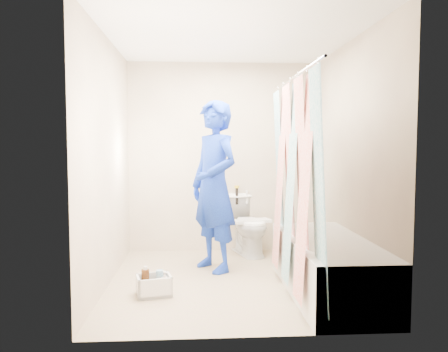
{
  "coord_description": "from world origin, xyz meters",
  "views": [
    {
      "loc": [
        -0.34,
        -4.27,
        1.35
      ],
      "look_at": [
        -0.04,
        0.46,
        1.02
      ],
      "focal_mm": 35.0,
      "sensor_mm": 36.0,
      "label": 1
    }
  ],
  "objects": [
    {
      "name": "wall_back",
      "position": [
        0.0,
        1.3,
        1.2
      ],
      "size": [
        2.4,
        0.02,
        2.4
      ],
      "primitive_type": "cube",
      "color": "beige",
      "rests_on": "ground"
    },
    {
      "name": "tank_internals",
      "position": [
        0.21,
        1.26,
        0.73
      ],
      "size": [
        0.18,
        0.08,
        0.24
      ],
      "color": "black",
      "rests_on": "toilet"
    },
    {
      "name": "plumber",
      "position": [
        -0.15,
        0.41,
        0.92
      ],
      "size": [
        0.74,
        0.8,
        1.84
      ],
      "primitive_type": "imported",
      "rotation": [
        0.0,
        0.0,
        -0.98
      ],
      "color": "#1043A9",
      "rests_on": "ground"
    },
    {
      "name": "wall_right",
      "position": [
        1.2,
        0.0,
        1.2
      ],
      "size": [
        0.02,
        2.6,
        2.4
      ],
      "primitive_type": "cube",
      "color": "beige",
      "rests_on": "ground"
    },
    {
      "name": "tank_lid",
      "position": [
        0.33,
        0.97,
        0.43
      ],
      "size": [
        0.49,
        0.31,
        0.03
      ],
      "primitive_type": "cube",
      "rotation": [
        0.0,
        0.0,
        0.27
      ],
      "color": "white",
      "rests_on": "toilet"
    },
    {
      "name": "curtain_rod",
      "position": [
        0.52,
        -0.43,
        1.95
      ],
      "size": [
        0.02,
        1.9,
        0.02
      ],
      "primitive_type": "cylinder",
      "rotation": [
        1.57,
        0.0,
        0.0
      ],
      "color": "silver",
      "rests_on": "wall_back"
    },
    {
      "name": "bathtub",
      "position": [
        0.85,
        -0.43,
        0.27
      ],
      "size": [
        0.7,
        1.75,
        0.5
      ],
      "color": "silver",
      "rests_on": "ground"
    },
    {
      "name": "wall_left",
      "position": [
        -1.2,
        0.0,
        1.2
      ],
      "size": [
        0.02,
        2.6,
        2.4
      ],
      "primitive_type": "cube",
      "color": "beige",
      "rests_on": "ground"
    },
    {
      "name": "ceiling",
      "position": [
        0.0,
        0.0,
        2.4
      ],
      "size": [
        2.4,
        2.6,
        0.02
      ],
      "primitive_type": "cube",
      "color": "white",
      "rests_on": "wall_back"
    },
    {
      "name": "floor",
      "position": [
        0.0,
        0.0,
        0.0
      ],
      "size": [
        2.6,
        2.6,
        0.0
      ],
      "primitive_type": "plane",
      "color": "gray",
      "rests_on": "ground"
    },
    {
      "name": "shower_curtain",
      "position": [
        0.52,
        -0.43,
        1.02
      ],
      "size": [
        0.06,
        1.75,
        1.8
      ],
      "primitive_type": "cube",
      "color": "white",
      "rests_on": "curtain_rod"
    },
    {
      "name": "wall_front",
      "position": [
        0.0,
        -1.3,
        1.2
      ],
      "size": [
        2.4,
        0.02,
        2.4
      ],
      "primitive_type": "cube",
      "color": "beige",
      "rests_on": "ground"
    },
    {
      "name": "cleaning_caddy",
      "position": [
        -0.72,
        -0.38,
        0.09
      ],
      "size": [
        0.35,
        0.31,
        0.23
      ],
      "rotation": [
        0.0,
        0.0,
        0.23
      ],
      "color": "silver",
      "rests_on": "ground"
    },
    {
      "name": "toilet",
      "position": [
        0.3,
        1.08,
        0.37
      ],
      "size": [
        0.59,
        0.81,
        0.74
      ],
      "primitive_type": "imported",
      "rotation": [
        0.0,
        0.0,
        0.27
      ],
      "color": "white",
      "rests_on": "ground"
    }
  ]
}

